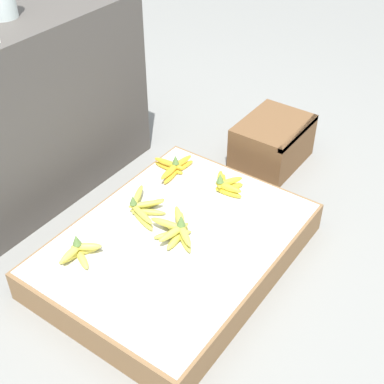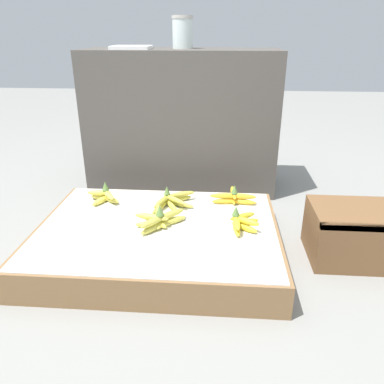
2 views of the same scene
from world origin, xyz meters
TOP-DOWN VIEW (x-y plane):
  - ground_plane at (0.00, 0.00)m, footprint 10.00×10.00m
  - display_platform at (0.00, 0.00)m, footprint 1.04×0.78m
  - back_vendor_table at (0.03, 0.82)m, footprint 1.12×0.43m
  - wooden_crate at (0.85, 0.03)m, footprint 0.38×0.29m
  - banana_bunch_middle_midleft at (0.01, -0.00)m, footprint 0.23×0.23m
  - banana_bunch_middle_midright at (0.36, -0.00)m, footprint 0.14×0.17m
  - banana_bunch_back_left at (-0.30, 0.22)m, footprint 0.17×0.12m
  - banana_bunch_back_midleft at (0.04, 0.20)m, footprint 0.20×0.21m
  - banana_bunch_back_midright at (0.33, 0.26)m, footprint 0.23×0.16m

SIDE VIEW (x-z plane):
  - ground_plane at x=0.00m, z-range 0.00..0.00m
  - display_platform at x=0.00m, z-range 0.00..0.14m
  - wooden_crate at x=0.85m, z-range 0.00..0.23m
  - banana_bunch_back_midleft at x=0.04m, z-range 0.12..0.21m
  - banana_bunch_back_midright at x=0.33m, z-range 0.12..0.22m
  - banana_bunch_middle_midleft at x=0.01m, z-range 0.12..0.22m
  - banana_bunch_back_left at x=-0.30m, z-range 0.12..0.22m
  - banana_bunch_middle_midright at x=0.36m, z-range 0.12..0.22m
  - back_vendor_table at x=0.03m, z-range 0.00..0.82m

